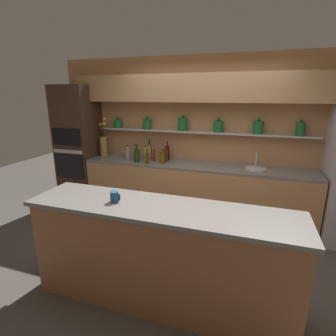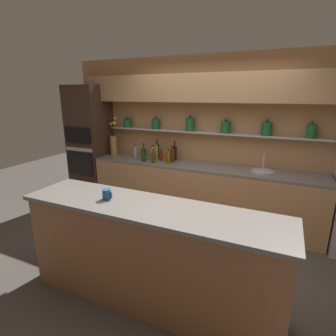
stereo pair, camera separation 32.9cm
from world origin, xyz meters
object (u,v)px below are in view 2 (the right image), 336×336
object	(u,v)px
bottle_spirit_3	(172,155)
bottle_spirit_4	(153,154)
flower_vase	(114,143)
bottle_oil_9	(153,158)
bottle_sauce_11	(161,156)
bottle_sauce_5	(167,158)
bottle_spirit_6	(136,153)
bottle_wine_1	(157,151)
coffee_mug	(107,194)
sink_fixture	(262,170)
bottle_wine_2	(175,153)
bottle_wine_8	(144,155)
bottle_spirit_10	(157,152)
oven_tower	(91,145)
bottle_oil_0	(169,158)
bottle_oil_7	(144,152)

from	to	relation	value
bottle_spirit_3	bottle_spirit_4	bearing A→B (deg)	-167.59
flower_vase	bottle_oil_9	bearing A→B (deg)	-14.76
bottle_oil_9	bottle_sauce_11	xyz separation A→B (m)	(0.05, 0.19, -0.01)
bottle_sauce_5	bottle_spirit_6	xyz separation A→B (m)	(-0.61, 0.03, 0.03)
bottle_wine_1	bottle_sauce_11	world-z (taller)	bottle_wine_1
coffee_mug	sink_fixture	bearing A→B (deg)	57.02
bottle_wine_2	bottle_sauce_5	world-z (taller)	bottle_wine_2
flower_vase	bottle_wine_8	size ratio (longest dim) A/B	2.29
flower_vase	bottle_wine_2	xyz separation A→B (m)	(1.18, 0.10, -0.09)
sink_fixture	bottle_spirit_3	distance (m)	1.43
bottle_wine_1	bottle_wine_8	xyz separation A→B (m)	(-0.10, -0.30, -0.02)
bottle_wine_2	coffee_mug	distance (m)	2.12
bottle_sauce_11	bottle_spirit_6	bearing A→B (deg)	-174.82
flower_vase	bottle_sauce_11	size ratio (longest dim) A/B	3.68
bottle_wine_1	bottle_spirit_6	bearing A→B (deg)	-149.09
bottle_spirit_10	oven_tower	bearing A→B (deg)	-177.04
bottle_wine_2	bottle_wine_8	xyz separation A→B (m)	(-0.43, -0.31, -0.01)
sink_fixture	bottle_oil_0	distance (m)	1.44
bottle_wine_2	bottle_sauce_11	xyz separation A→B (m)	(-0.18, -0.16, -0.04)
coffee_mug	flower_vase	bearing A→B (deg)	123.95
bottle_spirit_6	bottle_oil_9	distance (m)	0.45
oven_tower	bottle_spirit_4	bearing A→B (deg)	-1.58
bottle_wine_8	bottle_wine_1	bearing A→B (deg)	71.93
bottle_wine_2	bottle_oil_9	bearing A→B (deg)	-123.20
oven_tower	bottle_sauce_5	world-z (taller)	oven_tower
bottle_sauce_5	coffee_mug	size ratio (longest dim) A/B	1.65
bottle_wine_1	coffee_mug	bearing A→B (deg)	-76.50
sink_fixture	bottle_spirit_3	world-z (taller)	bottle_spirit_3
flower_vase	bottle_spirit_3	xyz separation A→B (m)	(1.19, -0.04, -0.11)
bottle_wine_1	oven_tower	bearing A→B (deg)	-172.87
bottle_oil_0	bottle_spirit_3	bearing A→B (deg)	88.83
oven_tower	bottle_spirit_3	bearing A→B (deg)	1.18
bottle_oil_9	bottle_sauce_11	distance (m)	0.20
sink_fixture	bottle_spirit_10	world-z (taller)	bottle_spirit_10
bottle_spirit_4	bottle_wine_8	size ratio (longest dim) A/B	0.85
bottle_wine_1	bottle_spirit_4	bearing A→B (deg)	-85.04
bottle_spirit_4	bottle_oil_7	xyz separation A→B (m)	(-0.26, 0.16, -0.02)
bottle_oil_0	bottle_spirit_3	xyz separation A→B (m)	(0.00, 0.13, 0.01)
bottle_oil_0	bottle_oil_9	xyz separation A→B (m)	(-0.24, -0.08, -0.01)
flower_vase	bottle_spirit_4	size ratio (longest dim) A/B	2.69
bottle_sauce_5	flower_vase	bearing A→B (deg)	173.44
bottle_spirit_3	bottle_wine_8	distance (m)	0.47
flower_vase	bottle_wine_8	xyz separation A→B (m)	(0.75, -0.21, -0.11)
bottle_wine_8	bottle_sauce_5	bearing A→B (deg)	12.06
bottle_wine_8	bottle_spirit_10	bearing A→B (deg)	57.56
flower_vase	bottle_oil_9	distance (m)	0.99
bottle_sauce_5	bottle_wine_8	xyz separation A→B (m)	(-0.38, -0.08, 0.04)
oven_tower	bottle_sauce_11	xyz separation A→B (m)	(1.47, 0.01, -0.08)
flower_vase	sink_fixture	xyz separation A→B (m)	(2.62, -0.06, -0.19)
flower_vase	bottle_wine_2	size ratio (longest dim) A/B	2.13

